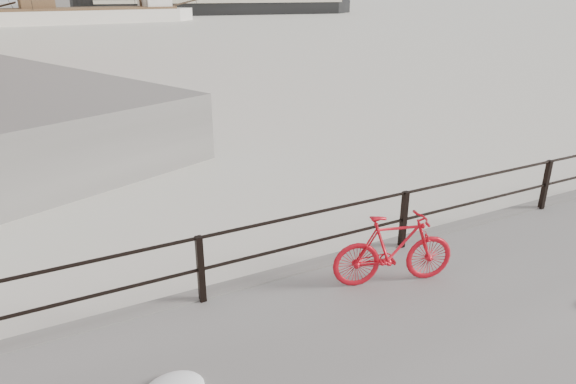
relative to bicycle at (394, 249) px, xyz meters
name	(u,v)px	position (x,y,z in m)	size (l,w,h in m)	color
ground	(394,261)	(0.85, 0.97, -0.90)	(400.00, 400.00, 0.00)	white
guardrail	(403,220)	(0.85, 0.82, -0.05)	(28.00, 0.10, 1.00)	black
bicycle	(394,249)	(0.00, 0.00, 0.00)	(1.81, 0.27, 1.09)	red
barque_black	(222,14)	(29.96, 86.66, -0.90)	(56.30, 18.43, 32.12)	black
schooner_mid	(90,23)	(5.50, 72.11, -0.90)	(31.42, 13.29, 22.37)	silver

